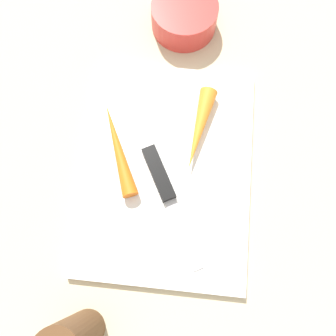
{
  "coord_description": "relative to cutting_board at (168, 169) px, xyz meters",
  "views": [
    {
      "loc": [
        0.15,
        0.02,
        0.53
      ],
      "look_at": [
        0.0,
        0.0,
        0.01
      ],
      "focal_mm": 36.91,
      "sensor_mm": 36.0,
      "label": 1
    }
  ],
  "objects": [
    {
      "name": "ground_plane",
      "position": [
        0.0,
        0.0,
        -0.01
      ],
      "size": [
        1.4,
        1.4,
        0.0
      ],
      "primitive_type": "plane",
      "color": "#C6B793"
    },
    {
      "name": "small_bowl",
      "position": [
        -0.28,
        -0.0,
        0.02
      ],
      "size": [
        0.12,
        0.12,
        0.05
      ],
      "primitive_type": "cylinder",
      "color": "red",
      "rests_on": "ground_plane"
    },
    {
      "name": "knife",
      "position": [
        0.02,
        -0.01,
        0.01
      ],
      "size": [
        0.19,
        0.11,
        0.01
      ],
      "rotation": [
        0.0,
        0.0,
        0.5
      ],
      "color": "#B7B7BC",
      "rests_on": "cutting_board"
    },
    {
      "name": "cutting_board",
      "position": [
        0.0,
        0.0,
        0.0
      ],
      "size": [
        0.36,
        0.26,
        0.01
      ],
      "primitive_type": "cube",
      "color": "white",
      "rests_on": "ground_plane"
    },
    {
      "name": "carrot_long",
      "position": [
        -0.02,
        -0.08,
        0.02
      ],
      "size": [
        0.16,
        0.08,
        0.03
      ],
      "primitive_type": "cone",
      "rotation": [
        0.0,
        1.57,
        3.53
      ],
      "color": "orange",
      "rests_on": "cutting_board"
    },
    {
      "name": "carrot_short",
      "position": [
        -0.06,
        0.04,
        0.02
      ],
      "size": [
        0.14,
        0.05,
        0.03
      ],
      "primitive_type": "cone",
      "rotation": [
        0.0,
        1.57,
        6.13
      ],
      "color": "orange",
      "rests_on": "cutting_board"
    }
  ]
}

